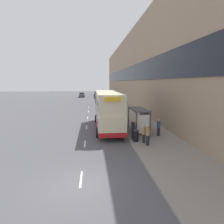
% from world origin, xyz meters
% --- Properties ---
extents(ground_plane, '(220.00, 220.00, 0.00)m').
position_xyz_m(ground_plane, '(0.00, 0.00, 0.00)').
color(ground_plane, '#515156').
extents(pavement, '(5.00, 93.00, 0.14)m').
position_xyz_m(pavement, '(6.50, 38.50, 0.07)').
color(pavement, gray).
rests_on(pavement, ground_plane).
extents(terrace_facade, '(3.10, 93.00, 16.16)m').
position_xyz_m(terrace_facade, '(10.49, 38.50, 8.07)').
color(terrace_facade, '#9E846B').
rests_on(terrace_facade, ground_plane).
extents(lane_mark_0, '(0.12, 2.00, 0.01)m').
position_xyz_m(lane_mark_0, '(0.00, 0.61, 0.01)').
color(lane_mark_0, silver).
rests_on(lane_mark_0, ground_plane).
extents(lane_mark_1, '(0.12, 2.00, 0.01)m').
position_xyz_m(lane_mark_1, '(0.00, 7.15, 0.01)').
color(lane_mark_1, silver).
rests_on(lane_mark_1, ground_plane).
extents(lane_mark_2, '(0.12, 2.00, 0.01)m').
position_xyz_m(lane_mark_2, '(0.00, 13.69, 0.01)').
color(lane_mark_2, silver).
rests_on(lane_mark_2, ground_plane).
extents(lane_mark_3, '(0.12, 2.00, 0.01)m').
position_xyz_m(lane_mark_3, '(0.00, 20.23, 0.01)').
color(lane_mark_3, silver).
rests_on(lane_mark_3, ground_plane).
extents(lane_mark_4, '(0.12, 2.00, 0.01)m').
position_xyz_m(lane_mark_4, '(0.00, 26.77, 0.01)').
color(lane_mark_4, silver).
rests_on(lane_mark_4, ground_plane).
extents(lane_mark_5, '(0.12, 2.00, 0.01)m').
position_xyz_m(lane_mark_5, '(0.00, 33.31, 0.01)').
color(lane_mark_5, silver).
rests_on(lane_mark_5, ground_plane).
extents(bus_shelter, '(1.60, 4.20, 2.48)m').
position_xyz_m(bus_shelter, '(5.77, 10.04, 1.88)').
color(bus_shelter, '#4C4C51').
rests_on(bus_shelter, ground_plane).
extents(double_decker_bus_near, '(2.85, 11.35, 4.30)m').
position_xyz_m(double_decker_bus_near, '(2.47, 12.66, 2.29)').
color(double_decker_bus_near, beige).
rests_on(double_decker_bus_near, ground_plane).
extents(car_0, '(1.99, 4.06, 1.72)m').
position_xyz_m(car_0, '(-2.90, 62.59, 0.85)').
color(car_0, '#4C5156').
rests_on(car_0, ground_plane).
extents(car_1, '(2.02, 4.07, 1.69)m').
position_xyz_m(car_1, '(2.74, 57.72, 0.84)').
color(car_1, '#4C5156').
rests_on(car_1, ground_plane).
extents(car_2, '(1.90, 3.94, 1.83)m').
position_xyz_m(car_2, '(2.53, 67.76, 0.89)').
color(car_2, navy).
rests_on(car_2, ground_plane).
extents(pedestrian_at_shelter, '(0.31, 0.31, 1.58)m').
position_xyz_m(pedestrian_at_shelter, '(4.89, 14.84, 0.95)').
color(pedestrian_at_shelter, '#23232D').
rests_on(pedestrian_at_shelter, ground_plane).
extents(pedestrian_1, '(0.35, 0.35, 1.77)m').
position_xyz_m(pedestrian_1, '(5.30, 5.79, 1.04)').
color(pedestrian_1, '#23232D').
rests_on(pedestrian_1, ground_plane).
extents(pedestrian_2, '(0.33, 0.33, 1.67)m').
position_xyz_m(pedestrian_2, '(7.21, 8.62, 0.99)').
color(pedestrian_2, '#23232D').
rests_on(pedestrian_2, ground_plane).
extents(pedestrian_3, '(0.36, 0.36, 1.80)m').
position_xyz_m(pedestrian_3, '(4.49, 7.82, 1.06)').
color(pedestrian_3, '#23232D').
rests_on(pedestrian_3, ground_plane).
extents(pedestrian_4, '(0.31, 0.31, 1.58)m').
position_xyz_m(pedestrian_4, '(5.16, 6.53, 0.95)').
color(pedestrian_4, '#23232D').
rests_on(pedestrian_4, ground_plane).
extents(litter_bin, '(0.55, 0.55, 1.05)m').
position_xyz_m(litter_bin, '(4.55, 7.00, 0.67)').
color(litter_bin, black).
rests_on(litter_bin, ground_plane).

